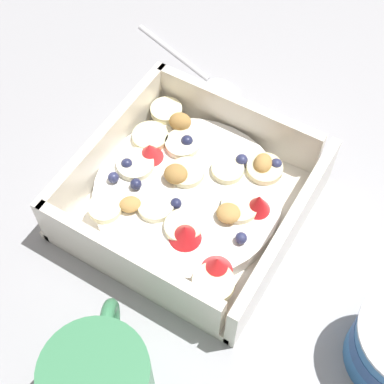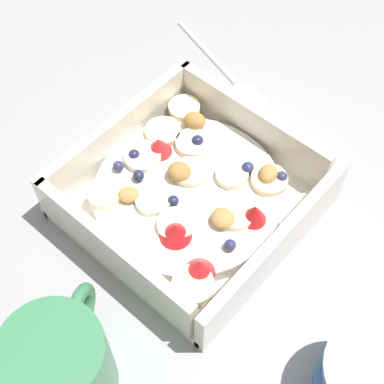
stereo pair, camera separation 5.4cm
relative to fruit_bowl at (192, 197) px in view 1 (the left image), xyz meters
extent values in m
plane|color=#9E9EA3|center=(-0.02, 0.00, -0.02)|extent=(2.40, 2.40, 0.00)
cube|color=white|center=(0.00, 0.00, -0.02)|extent=(0.21, 0.21, 0.01)
cube|color=white|center=(0.00, -0.10, 0.01)|extent=(0.21, 0.01, 0.06)
cube|color=white|center=(0.00, 0.10, 0.01)|extent=(0.21, 0.01, 0.06)
cube|color=white|center=(-0.10, 0.00, 0.01)|extent=(0.01, 0.19, 0.06)
cube|color=white|center=(0.10, 0.00, 0.01)|extent=(0.01, 0.19, 0.06)
cylinder|color=white|center=(0.00, 0.00, 0.00)|extent=(0.18, 0.18, 0.02)
cylinder|color=#F4EAB7|center=(0.04, 0.01, 0.01)|extent=(0.04, 0.04, 0.01)
cylinder|color=#F4EAB7|center=(-0.04, 0.02, 0.01)|extent=(0.04, 0.04, 0.01)
cylinder|color=beige|center=(-0.06, 0.05, 0.01)|extent=(0.05, 0.05, 0.01)
cylinder|color=#F4EAB7|center=(-0.01, 0.05, 0.01)|extent=(0.04, 0.04, 0.01)
cylinder|color=#F7EFC6|center=(-0.04, -0.04, 0.01)|extent=(0.05, 0.05, 0.01)
cylinder|color=beige|center=(0.07, 0.06, 0.01)|extent=(0.05, 0.05, 0.01)
cylinder|color=#F7EFC6|center=(0.00, -0.06, 0.01)|extent=(0.05, 0.05, 0.01)
cylinder|color=#F7EFC6|center=(0.03, -0.02, 0.01)|extent=(0.05, 0.05, 0.01)
cylinder|color=#F4EAB7|center=(-0.01, -0.02, 0.01)|extent=(0.04, 0.04, 0.01)
cylinder|color=#F4EAB7|center=(0.06, -0.06, 0.01)|extent=(0.04, 0.04, 0.01)
cylinder|color=beige|center=(-0.03, -0.07, 0.01)|extent=(0.04, 0.04, 0.01)
cylinder|color=#F4EAB7|center=(-0.07, -0.08, 0.01)|extent=(0.04, 0.04, 0.01)
cone|color=red|center=(-0.02, 0.06, 0.02)|extent=(0.03, 0.03, 0.02)
cone|color=red|center=(-0.02, -0.06, 0.02)|extent=(0.04, 0.04, 0.02)
cone|color=red|center=(0.05, 0.02, 0.02)|extent=(0.04, 0.04, 0.02)
cone|color=red|center=(0.06, 0.06, 0.02)|extent=(0.04, 0.04, 0.02)
sphere|color=#23284C|center=(0.01, -0.07, 0.01)|extent=(0.01, 0.01, 0.01)
sphere|color=#23284C|center=(0.02, -0.05, 0.01)|extent=(0.01, 0.01, 0.01)
sphere|color=navy|center=(0.02, 0.07, 0.01)|extent=(0.01, 0.01, 0.01)
sphere|color=navy|center=(-0.07, 0.06, 0.01)|extent=(0.01, 0.01, 0.01)
sphere|color=#23284C|center=(0.02, 0.00, 0.01)|extent=(0.01, 0.01, 0.01)
sphere|color=navy|center=(0.03, -0.07, 0.01)|extent=(0.01, 0.01, 0.01)
sphere|color=#191E3D|center=(0.06, 0.06, 0.01)|extent=(0.01, 0.01, 0.01)
sphere|color=navy|center=(-0.05, 0.02, 0.01)|extent=(0.01, 0.01, 0.01)
sphere|color=#23284C|center=(-0.05, -0.03, 0.01)|extent=(0.01, 0.01, 0.01)
ellipsoid|color=#AD7F42|center=(-0.06, -0.05, 0.02)|extent=(0.03, 0.03, 0.02)
ellipsoid|color=#AD7F42|center=(-0.01, -0.02, 0.02)|extent=(0.03, 0.03, 0.02)
ellipsoid|color=tan|center=(0.01, 0.04, 0.01)|extent=(0.03, 0.03, 0.01)
ellipsoid|color=tan|center=(0.04, -0.04, 0.01)|extent=(0.03, 0.03, 0.01)
ellipsoid|color=tan|center=(-0.06, 0.04, 0.02)|extent=(0.03, 0.02, 0.02)
ellipsoid|color=silver|center=(-0.16, -0.05, -0.02)|extent=(0.04, 0.06, 0.01)
cylinder|color=silver|center=(-0.18, -0.13, -0.02)|extent=(0.04, 0.12, 0.01)
torus|color=#3D8456|center=(0.16, 0.02, 0.03)|extent=(0.05, 0.03, 0.05)
camera|label=1|loc=(0.26, 0.15, 0.46)|focal=53.03mm
camera|label=2|loc=(0.22, 0.20, 0.46)|focal=53.03mm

